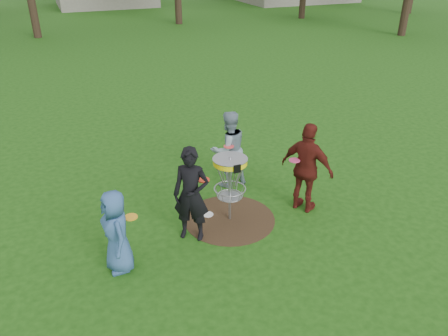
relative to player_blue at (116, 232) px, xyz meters
name	(u,v)px	position (x,y,z in m)	size (l,w,h in m)	color
ground	(230,219)	(2.27, 0.64, -0.74)	(100.00, 100.00, 0.00)	#19470F
dirt_patch	(230,219)	(2.27, 0.64, -0.73)	(1.80, 1.80, 0.01)	#47331E
player_blue	(116,232)	(0.00, 0.00, 0.00)	(0.72, 0.47, 1.47)	#34598F
player_black	(191,195)	(1.41, 0.38, 0.17)	(0.66, 0.43, 1.81)	black
player_grey	(229,149)	(2.80, 1.97, 0.13)	(0.85, 0.66, 1.74)	#7D92A1
player_maroon	(307,168)	(3.83, 0.42, 0.20)	(1.10, 0.46, 1.87)	#561913
disc_on_grass	(208,215)	(1.92, 0.94, -0.73)	(0.22, 0.22, 0.02)	white
disc_golf_basket	(230,174)	(2.27, 0.64, 0.28)	(0.66, 0.67, 1.38)	#9EA0A5
held_discs	(218,173)	(2.05, 0.68, 0.32)	(3.50, 1.86, 0.27)	#F9A71B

